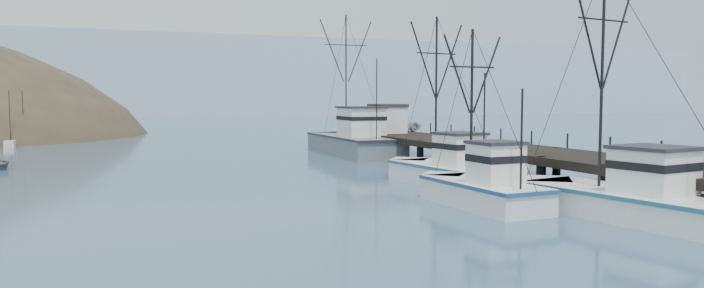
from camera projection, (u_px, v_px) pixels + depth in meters
name	position (u px, v px, depth m)	size (l,w,h in m)	color
ground	(410.00, 225.00, 26.39)	(400.00, 400.00, 0.00)	#324F6F
pier	(483.00, 148.00, 46.20)	(6.00, 44.00, 2.00)	black
distant_ridge	(186.00, 116.00, 188.02)	(360.00, 40.00, 26.00)	#9EB2C6
distant_ridge_far	(5.00, 117.00, 183.88)	(180.00, 25.00, 18.00)	silver
trawler_near	(619.00, 198.00, 28.26)	(5.38, 11.81, 11.81)	silver
trawler_mid	(480.00, 189.00, 31.08)	(3.31, 8.87, 9.13)	silver
trawler_far	(445.00, 171.00, 39.04)	(4.44, 10.51, 10.80)	silver
work_vessel	(352.00, 142.00, 59.70)	(4.91, 16.46, 13.71)	slate
pier_shed	(388.00, 118.00, 60.40)	(3.00, 3.20, 2.80)	silver
pickup_truck	(394.00, 123.00, 63.28)	(2.68, 5.80, 1.61)	silver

